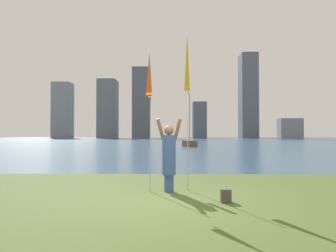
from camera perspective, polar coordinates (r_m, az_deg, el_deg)
The scene contains 12 objects.
ground at distance 58.28m, azimuth 0.92°, elevation -2.82°, with size 120.00×138.00×0.12m.
person at distance 8.40m, azimuth 0.16°, elevation -5.13°, with size 0.70×0.51×1.90m.
kite_flag_left at distance 8.29m, azimuth -3.29°, elevation 8.51°, with size 0.16×0.81×3.55m.
kite_flag_right at distance 9.05m, azimuth 3.36°, elevation 10.63°, with size 0.16×0.55×4.23m.
bag at distance 7.33m, azimuth 10.06°, elevation -11.89°, with size 0.22×0.21×0.29m.
sailboat_0 at distance 36.94m, azimuth 3.80°, elevation -3.01°, with size 1.70×2.27×6.07m.
skyline_tower_0 at distance 107.57m, azimuth -17.94°, elevation 2.60°, with size 5.47×5.84×17.34m.
skyline_tower_1 at distance 103.08m, azimuth -10.47°, elevation 2.92°, with size 5.52×7.34×18.02m.
skyline_tower_2 at distance 97.57m, azimuth -4.62°, elevation 3.95°, with size 5.00×7.08×20.77m.
skyline_tower_3 at distance 98.01m, azimuth 5.49°, elevation 0.99°, with size 3.99×6.14×10.75m.
skyline_tower_4 at distance 102.98m, azimuth 13.84°, elevation 5.09°, with size 4.94×6.54×25.73m.
skyline_tower_5 at distance 106.17m, azimuth 20.55°, elevation -0.39°, with size 6.74×4.36×6.01m.
Camera 1 is at (-0.05, -7.30, 1.50)m, focal length 34.87 mm.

